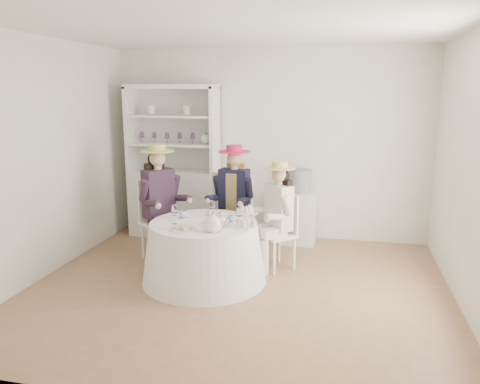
# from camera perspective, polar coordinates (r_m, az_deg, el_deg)

# --- Properties ---
(ground) EXTENTS (4.50, 4.50, 0.00)m
(ground) POSITION_cam_1_polar(r_m,az_deg,el_deg) (5.19, -0.25, -11.63)
(ground) COLOR #855E42
(ground) RESTS_ON ground
(ceiling) EXTENTS (4.50, 4.50, 0.00)m
(ceiling) POSITION_cam_1_polar(r_m,az_deg,el_deg) (4.79, -0.28, 19.42)
(ceiling) COLOR white
(ceiling) RESTS_ON wall_back
(wall_back) EXTENTS (4.50, 0.00, 4.50)m
(wall_back) POSITION_cam_1_polar(r_m,az_deg,el_deg) (6.76, 3.54, 5.82)
(wall_back) COLOR silver
(wall_back) RESTS_ON ground
(wall_front) EXTENTS (4.50, 0.00, 4.50)m
(wall_front) POSITION_cam_1_polar(r_m,az_deg,el_deg) (2.93, -9.02, -2.73)
(wall_front) COLOR silver
(wall_front) RESTS_ON ground
(wall_left) EXTENTS (0.00, 4.50, 4.50)m
(wall_left) POSITION_cam_1_polar(r_m,az_deg,el_deg) (5.74, -22.78, 3.76)
(wall_left) COLOR silver
(wall_left) RESTS_ON ground
(wall_right) EXTENTS (0.00, 4.50, 4.50)m
(wall_right) POSITION_cam_1_polar(r_m,az_deg,el_deg) (4.84, 26.71, 2.00)
(wall_right) COLOR silver
(wall_right) RESTS_ON ground
(tea_table) EXTENTS (1.39, 1.39, 0.68)m
(tea_table) POSITION_cam_1_polar(r_m,az_deg,el_deg) (5.29, -4.40, -7.28)
(tea_table) COLOR white
(tea_table) RESTS_ON ground
(hutch) EXTENTS (1.39, 0.72, 2.19)m
(hutch) POSITION_cam_1_polar(r_m,az_deg,el_deg) (6.93, -7.90, 1.11)
(hutch) COLOR silver
(hutch) RESTS_ON ground
(side_table) EXTENTS (0.48, 0.48, 0.73)m
(side_table) POSITION_cam_1_polar(r_m,az_deg,el_deg) (6.64, 7.22, -3.04)
(side_table) COLOR silver
(side_table) RESTS_ON ground
(hatbox) EXTENTS (0.36, 0.36, 0.31)m
(hatbox) POSITION_cam_1_polar(r_m,az_deg,el_deg) (6.52, 7.34, 1.37)
(hatbox) COLOR black
(hatbox) RESTS_ON side_table
(guest_left) EXTENTS (0.63, 0.60, 1.47)m
(guest_left) POSITION_cam_1_polar(r_m,az_deg,el_deg) (5.90, -9.75, -0.44)
(guest_left) COLOR silver
(guest_left) RESTS_ON ground
(guest_mid) EXTENTS (0.53, 0.56, 1.43)m
(guest_mid) POSITION_cam_1_polar(r_m,az_deg,el_deg) (5.97, -0.78, -0.23)
(guest_mid) COLOR silver
(guest_mid) RESTS_ON ground
(guest_right) EXTENTS (0.55, 0.55, 1.30)m
(guest_right) POSITION_cam_1_polar(r_m,az_deg,el_deg) (5.53, 4.57, -2.13)
(guest_right) COLOR silver
(guest_right) RESTS_ON ground
(spare_chair) EXTENTS (0.59, 0.59, 1.06)m
(spare_chair) POSITION_cam_1_polar(r_m,az_deg,el_deg) (6.21, -1.10, -2.06)
(spare_chair) COLOR silver
(spare_chair) RESTS_ON ground
(teacup_a) EXTENTS (0.11, 0.11, 0.08)m
(teacup_a) POSITION_cam_1_polar(r_m,az_deg,el_deg) (5.35, -6.95, -2.82)
(teacup_a) COLOR white
(teacup_a) RESTS_ON tea_table
(teacup_b) EXTENTS (0.09, 0.09, 0.06)m
(teacup_b) POSITION_cam_1_polar(r_m,az_deg,el_deg) (5.44, -3.74, -2.57)
(teacup_b) COLOR white
(teacup_b) RESTS_ON tea_table
(teacup_c) EXTENTS (0.11, 0.11, 0.07)m
(teacup_c) POSITION_cam_1_polar(r_m,az_deg,el_deg) (5.17, -1.07, -3.32)
(teacup_c) COLOR white
(teacup_c) RESTS_ON tea_table
(flower_bowl) EXTENTS (0.27, 0.27, 0.05)m
(flower_bowl) POSITION_cam_1_polar(r_m,az_deg,el_deg) (5.07, -2.50, -3.73)
(flower_bowl) COLOR white
(flower_bowl) RESTS_ON tea_table
(flower_arrangement) EXTENTS (0.18, 0.18, 0.06)m
(flower_arrangement) POSITION_cam_1_polar(r_m,az_deg,el_deg) (5.01, -2.64, -3.26)
(flower_arrangement) COLOR #CF6795
(flower_arrangement) RESTS_ON tea_table
(table_teapot) EXTENTS (0.26, 0.18, 0.19)m
(table_teapot) POSITION_cam_1_polar(r_m,az_deg,el_deg) (4.81, -3.29, -3.92)
(table_teapot) COLOR white
(table_teapot) RESTS_ON tea_table
(sandwich_plate) EXTENTS (0.27, 0.27, 0.06)m
(sandwich_plate) POSITION_cam_1_polar(r_m,az_deg,el_deg) (4.91, -6.85, -4.45)
(sandwich_plate) COLOR white
(sandwich_plate) RESTS_ON tea_table
(cupcake_stand) EXTENTS (0.24, 0.24, 0.23)m
(cupcake_stand) POSITION_cam_1_polar(r_m,az_deg,el_deg) (4.98, 0.71, -3.32)
(cupcake_stand) COLOR white
(cupcake_stand) RESTS_ON tea_table
(stemware_set) EXTENTS (0.83, 0.80, 0.15)m
(stemware_set) POSITION_cam_1_polar(r_m,az_deg,el_deg) (5.16, -4.47, -2.90)
(stemware_set) COLOR white
(stemware_set) RESTS_ON tea_table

